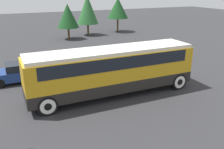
% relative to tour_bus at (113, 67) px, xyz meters
% --- Properties ---
extents(ground_plane, '(120.00, 120.00, 0.00)m').
position_rel_tour_bus_xyz_m(ground_plane, '(-0.10, -0.00, -1.93)').
color(ground_plane, '#2D2D30').
extents(tour_bus, '(11.29, 2.57, 3.19)m').
position_rel_tour_bus_xyz_m(tour_bus, '(0.00, 0.00, 0.00)').
color(tour_bus, black).
rests_on(tour_bus, ground_plane).
extents(parked_car_near, '(4.49, 1.85, 1.40)m').
position_rel_tour_bus_xyz_m(parked_car_near, '(4.35, 5.34, -1.23)').
color(parked_car_near, black).
rests_on(parked_car_near, ground_plane).
extents(parked_car_mid, '(4.79, 1.93, 1.48)m').
position_rel_tour_bus_xyz_m(parked_car_mid, '(-5.11, 5.23, -1.19)').
color(parked_car_mid, navy).
rests_on(parked_car_mid, ground_plane).
extents(tree_left, '(2.96, 2.96, 4.80)m').
position_rel_tour_bus_xyz_m(tree_left, '(2.30, 19.81, 1.25)').
color(tree_left, brown).
rests_on(tree_left, ground_plane).
extents(tree_center, '(3.29, 3.29, 5.33)m').
position_rel_tour_bus_xyz_m(tree_center, '(11.10, 22.37, 1.80)').
color(tree_center, brown).
rests_on(tree_center, ground_plane).
extents(tree_right, '(3.13, 3.13, 5.88)m').
position_rel_tour_bus_xyz_m(tree_right, '(5.78, 21.61, 1.85)').
color(tree_right, brown).
rests_on(tree_right, ground_plane).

